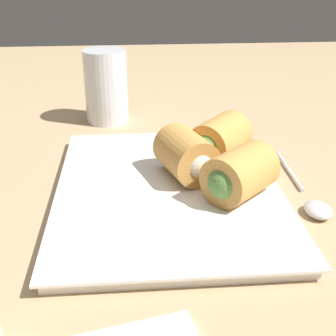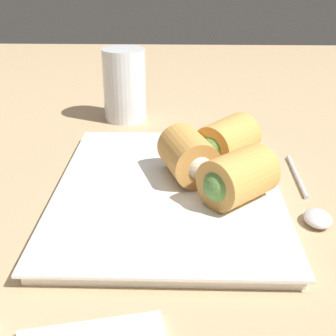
{
  "view_description": "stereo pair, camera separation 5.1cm",
  "coord_description": "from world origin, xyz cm",
  "views": [
    {
      "loc": [
        -46.31,
        1.32,
        27.9
      ],
      "look_at": [
        0.02,
        -2.45,
        5.67
      ],
      "focal_mm": 50.0,
      "sensor_mm": 36.0,
      "label": 1
    },
    {
      "loc": [
        -46.44,
        -3.74,
        27.9
      ],
      "look_at": [
        0.02,
        -2.45,
        5.67
      ],
      "focal_mm": 50.0,
      "sensor_mm": 36.0,
      "label": 2
    }
  ],
  "objects": [
    {
      "name": "roll_front_right",
      "position": [
        -3.36,
        -9.48,
        6.21
      ],
      "size": [
        8.78,
        8.89,
        5.42
      ],
      "color": "#D19347",
      "rests_on": "serving_plate"
    },
    {
      "name": "table_surface",
      "position": [
        0.0,
        0.0,
        1.0
      ],
      "size": [
        180.0,
        140.0,
        2.0
      ],
      "color": "tan",
      "rests_on": "ground"
    },
    {
      "name": "drinking_glass",
      "position": [
        26.34,
        5.22,
        7.7
      ],
      "size": [
        6.77,
        6.77,
        11.41
      ],
      "color": "silver",
      "rests_on": "table_surface"
    },
    {
      "name": "roll_back_left",
      "position": [
        6.46,
        -9.24,
        6.21
      ],
      "size": [
        8.92,
        8.69,
        5.42
      ],
      "color": "#D19347",
      "rests_on": "serving_plate"
    },
    {
      "name": "spoon",
      "position": [
        -3.31,
        -17.98,
        2.57
      ],
      "size": [
        18.13,
        2.91,
        1.27
      ],
      "color": "silver",
      "rests_on": "table_surface"
    },
    {
      "name": "serving_plate",
      "position": [
        0.02,
        -2.45,
        2.76
      ],
      "size": [
        32.44,
        24.74,
        1.5
      ],
      "color": "white",
      "rests_on": "table_surface"
    },
    {
      "name": "roll_front_left",
      "position": [
        1.76,
        -4.87,
        6.21
      ],
      "size": [
        8.57,
        7.41,
        5.42
      ],
      "color": "#D19347",
      "rests_on": "serving_plate"
    }
  ]
}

